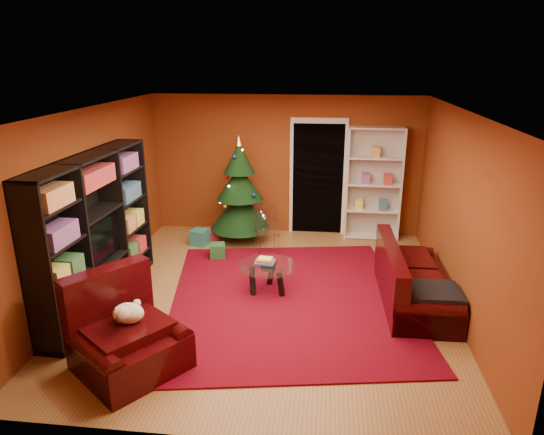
# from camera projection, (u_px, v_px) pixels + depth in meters

# --- Properties ---
(floor) EXTENTS (5.00, 5.50, 0.05)m
(floor) POSITION_uv_depth(u_px,v_px,m) (269.00, 298.00, 6.92)
(floor) COLOR olive
(floor) RESTS_ON ground
(ceiling) EXTENTS (5.00, 5.50, 0.05)m
(ceiling) POSITION_uv_depth(u_px,v_px,m) (268.00, 109.00, 6.08)
(ceiling) COLOR silver
(ceiling) RESTS_ON wall_back
(wall_back) EXTENTS (5.00, 0.05, 2.60)m
(wall_back) POSITION_uv_depth(u_px,v_px,m) (286.00, 165.00, 9.12)
(wall_back) COLOR brown
(wall_back) RESTS_ON ground
(wall_left) EXTENTS (0.05, 5.50, 2.60)m
(wall_left) POSITION_uv_depth(u_px,v_px,m) (90.00, 203.00, 6.77)
(wall_left) COLOR brown
(wall_left) RESTS_ON ground
(wall_right) EXTENTS (0.05, 5.50, 2.60)m
(wall_right) POSITION_uv_depth(u_px,v_px,m) (463.00, 216.00, 6.23)
(wall_right) COLOR brown
(wall_right) RESTS_ON ground
(doorway) EXTENTS (1.06, 0.60, 2.16)m
(doorway) POSITION_uv_depth(u_px,v_px,m) (318.00, 180.00, 9.09)
(doorway) COLOR black
(doorway) RESTS_ON floor
(rug) EXTENTS (3.83, 4.27, 0.02)m
(rug) POSITION_uv_depth(u_px,v_px,m) (289.00, 299.00, 6.82)
(rug) COLOR #660414
(rug) RESTS_ON floor
(media_unit) EXTENTS (0.50, 2.69, 2.05)m
(media_unit) POSITION_uv_depth(u_px,v_px,m) (95.00, 232.00, 6.44)
(media_unit) COLOR black
(media_unit) RESTS_ON floor
(christmas_tree) EXTENTS (1.39, 1.39, 1.96)m
(christmas_tree) POSITION_uv_depth(u_px,v_px,m) (240.00, 191.00, 8.72)
(christmas_tree) COLOR black
(christmas_tree) RESTS_ON floor
(gift_box_teal) EXTENTS (0.35, 0.35, 0.28)m
(gift_box_teal) POSITION_uv_depth(u_px,v_px,m) (200.00, 237.00, 8.76)
(gift_box_teal) COLOR #26776F
(gift_box_teal) RESTS_ON floor
(gift_box_green) EXTENTS (0.30, 0.30, 0.25)m
(gift_box_green) POSITION_uv_depth(u_px,v_px,m) (218.00, 251.00, 8.18)
(gift_box_green) COLOR #205C2D
(gift_box_green) RESTS_ON floor
(gift_box_red) EXTENTS (0.30, 0.30, 0.24)m
(gift_box_red) POSITION_uv_depth(u_px,v_px,m) (211.00, 234.00, 8.95)
(gift_box_red) COLOR maroon
(gift_box_red) RESTS_ON floor
(white_bookshelf) EXTENTS (0.99, 0.37, 2.13)m
(white_bookshelf) POSITION_uv_depth(u_px,v_px,m) (374.00, 184.00, 8.83)
(white_bookshelf) COLOR white
(white_bookshelf) RESTS_ON floor
(armchair) EXTENTS (1.55, 1.55, 0.86)m
(armchair) POSITION_uv_depth(u_px,v_px,m) (129.00, 334.00, 5.18)
(armchair) COLOR black
(armchair) RESTS_ON rug
(dog) EXTENTS (0.48, 0.50, 0.28)m
(dog) POSITION_uv_depth(u_px,v_px,m) (129.00, 313.00, 5.18)
(dog) COLOR #F0E5C1
(dog) RESTS_ON armchair
(sofa) EXTENTS (0.91, 1.95, 0.83)m
(sofa) POSITION_uv_depth(u_px,v_px,m) (416.00, 275.00, 6.60)
(sofa) COLOR black
(sofa) RESTS_ON rug
(coffee_table) EXTENTS (0.92, 0.92, 0.53)m
(coffee_table) POSITION_uv_depth(u_px,v_px,m) (268.00, 278.00, 6.95)
(coffee_table) COLOR gray
(coffee_table) RESTS_ON rug
(acrylic_chair) EXTENTS (0.51, 0.54, 0.78)m
(acrylic_chair) POSITION_uv_depth(u_px,v_px,m) (267.00, 232.00, 8.29)
(acrylic_chair) COLOR #66605B
(acrylic_chair) RESTS_ON rug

